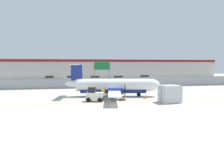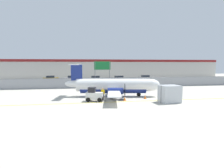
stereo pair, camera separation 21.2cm
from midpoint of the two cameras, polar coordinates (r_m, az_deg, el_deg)
ground_plane at (r=26.28m, az=3.37°, el=-5.05°), size 140.00×140.00×0.01m
perimeter_fence at (r=41.70m, az=-1.90°, el=0.48°), size 98.00×0.10×2.10m
parking_lot_strip at (r=53.14m, az=-3.76°, el=0.45°), size 98.00×17.00×0.12m
background_building at (r=71.34m, az=-5.54°, el=4.33°), size 91.00×8.10×6.50m
commuter_airplane at (r=30.28m, az=0.63°, el=-0.56°), size 14.47×16.03×4.92m
baggage_tug at (r=26.51m, az=-5.29°, el=-3.10°), size 2.54×1.88×1.88m
ground_crew_worker at (r=27.09m, az=-2.81°, el=-2.68°), size 0.52×0.46×1.70m
cargo_container at (r=26.66m, az=15.96°, el=-2.71°), size 2.55×2.18×2.20m
traffic_cone_near_left at (r=28.77m, az=9.27°, el=-3.55°), size 0.36×0.36×0.64m
traffic_cone_near_right at (r=26.92m, az=3.52°, el=-4.12°), size 0.36×0.36×0.64m
traffic_cone_far_left at (r=28.34m, az=-4.03°, el=-3.63°), size 0.36×0.36×0.64m
parked_car_0 at (r=58.48m, az=-17.37°, el=1.49°), size 4.29×2.18×1.58m
parked_car_1 at (r=57.10m, az=-11.79°, el=1.54°), size 4.23×2.07×1.58m
parked_car_2 at (r=55.25m, az=-4.93°, el=1.50°), size 4.26×2.13×1.58m
parked_car_3 at (r=55.66m, az=1.82°, el=1.55°), size 4.28×2.16×1.58m
parked_car_4 at (r=59.75m, az=9.32°, el=1.76°), size 4.29×2.19×1.58m
highway_sign at (r=43.64m, az=-3.04°, el=4.68°), size 3.60×0.14×5.50m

